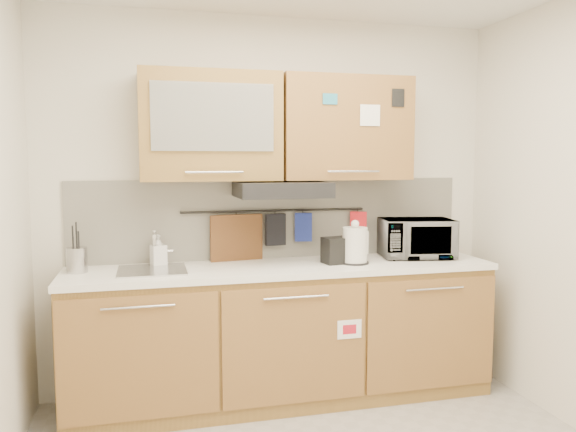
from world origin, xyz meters
TOP-DOWN VIEW (x-y plane):
  - wall_back at (0.00, 1.50)m, footprint 3.20×0.00m
  - base_cabinet at (0.00, 1.19)m, footprint 2.80×0.64m
  - countertop at (0.00, 1.19)m, footprint 2.82×0.62m
  - backsplash at (0.00, 1.49)m, footprint 2.80×0.02m
  - upper_cabinets at (-0.00, 1.32)m, footprint 1.82×0.37m
  - range_hood at (0.00, 1.25)m, footprint 0.60×0.46m
  - sink at (-0.85, 1.21)m, footprint 0.42×0.40m
  - utensil_rail at (0.00, 1.45)m, footprint 1.30×0.02m
  - utensil_crock at (-1.30, 1.27)m, footprint 0.14×0.14m
  - kettle at (0.48, 1.13)m, footprint 0.22×0.22m
  - toaster at (0.39, 1.17)m, footprint 0.25×0.17m
  - microwave at (0.99, 1.25)m, footprint 0.55×0.42m
  - soap_bottle at (-0.81, 1.37)m, footprint 0.12×0.12m
  - cutting_board at (-0.28, 1.44)m, footprint 0.37×0.07m
  - oven_mitt at (0.20, 1.44)m, footprint 0.12×0.06m
  - dark_pouch at (0.00, 1.44)m, footprint 0.15×0.06m
  - pot_holder at (0.62, 1.44)m, footprint 0.12×0.06m

SIDE VIEW (x-z plane):
  - base_cabinet at x=0.00m, z-range -0.03..0.85m
  - countertop at x=0.00m, z-range 0.88..0.92m
  - sink at x=-0.85m, z-range 0.79..1.05m
  - utensil_crock at x=-1.30m, z-range 0.84..1.16m
  - toaster at x=0.39m, z-range 0.92..1.10m
  - cutting_board at x=-0.28m, z-range 0.79..1.24m
  - soap_bottle at x=-0.81m, z-range 0.92..1.13m
  - kettle at x=0.48m, z-range 0.89..1.19m
  - microwave at x=0.99m, z-range 0.92..1.19m
  - dark_pouch at x=0.00m, z-range 1.02..1.24m
  - oven_mitt at x=0.20m, z-range 1.04..1.24m
  - pot_holder at x=0.62m, z-range 1.09..1.24m
  - backsplash at x=0.00m, z-range 0.92..1.48m
  - utensil_rail at x=0.00m, z-range 1.25..1.27m
  - wall_back at x=0.00m, z-range -0.30..2.90m
  - range_hood at x=0.00m, z-range 1.37..1.47m
  - upper_cabinets at x=0.00m, z-range 1.48..2.18m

